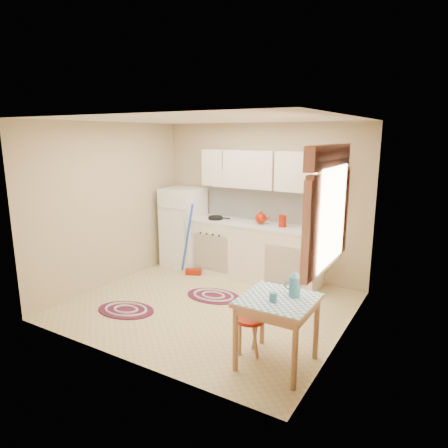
{
  "coord_description": "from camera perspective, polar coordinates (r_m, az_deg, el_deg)",
  "views": [
    {
      "loc": [
        2.81,
        -4.31,
        2.32
      ],
      "look_at": [
        0.09,
        0.25,
        1.12
      ],
      "focal_mm": 32.0,
      "sensor_mm": 36.0,
      "label": 1
    }
  ],
  "objects": [
    {
      "name": "base_cabinets",
      "position": [
        6.55,
        4.07,
        -3.98
      ],
      "size": [
        2.25,
        0.6,
        0.88
      ],
      "primitive_type": "cube",
      "color": "white",
      "rests_on": "ground"
    },
    {
      "name": "red_kettle",
      "position": [
        6.35,
        5.28,
        0.85
      ],
      "size": [
        0.24,
        0.23,
        0.2
      ],
      "primitive_type": null,
      "rotation": [
        0.0,
        0.0,
        0.31
      ],
      "color": "#9C1805",
      "rests_on": "countertop"
    },
    {
      "name": "frying_pan",
      "position": [
        6.71,
        -1.25,
        0.9
      ],
      "size": [
        0.29,
        0.29,
        0.05
      ],
      "primitive_type": "cylinder",
      "rotation": [
        0.0,
        0.0,
        0.21
      ],
      "color": "black",
      "rests_on": "countertop"
    },
    {
      "name": "table",
      "position": [
        4.22,
        7.57,
        -15.03
      ],
      "size": [
        0.72,
        0.72,
        0.72
      ],
      "primitive_type": "cube",
      "color": "tan",
      "rests_on": "ground"
    },
    {
      "name": "mug",
      "position": [
        3.97,
        7.02,
        -10.35
      ],
      "size": [
        0.09,
        0.09,
        0.1
      ],
      "primitive_type": "cylinder",
      "rotation": [
        0.0,
        0.0,
        -0.17
      ],
      "color": "teal",
      "rests_on": "table"
    },
    {
      "name": "countertop",
      "position": [
        6.43,
        4.14,
        -0.05
      ],
      "size": [
        2.27,
        0.62,
        0.04
      ],
      "primitive_type": "cube",
      "color": "silver",
      "rests_on": "base_cabinets"
    },
    {
      "name": "fridge",
      "position": [
        7.13,
        -5.81,
        -0.47
      ],
      "size": [
        0.65,
        0.6,
        1.4
      ],
      "primitive_type": "cube",
      "color": "white",
      "rests_on": "ground"
    },
    {
      "name": "rug_left",
      "position": [
        5.64,
        -13.84,
        -11.84
      ],
      "size": [
        0.89,
        0.68,
        0.02
      ],
      "primitive_type": null,
      "rotation": [
        0.0,
        0.0,
        0.19
      ],
      "color": "maroon",
      "rests_on": "ground"
    },
    {
      "name": "room_shell",
      "position": [
        5.32,
        0.55,
        4.91
      ],
      "size": [
        3.64,
        3.6,
        2.52
      ],
      "color": "#CBBA82",
      "rests_on": "ground"
    },
    {
      "name": "stool",
      "position": [
        4.44,
        3.77,
        -15.68
      ],
      "size": [
        0.32,
        0.32,
        0.42
      ],
      "primitive_type": "cylinder",
      "rotation": [
        0.0,
        0.0,
        -0.06
      ],
      "color": "#9C1805",
      "rests_on": "ground"
    },
    {
      "name": "red_canister",
      "position": [
        6.21,
        8.35,
        0.31
      ],
      "size": [
        0.13,
        0.13,
        0.16
      ],
      "primitive_type": "cylinder",
      "rotation": [
        0.0,
        0.0,
        -0.11
      ],
      "color": "#9C1805",
      "rests_on": "countertop"
    },
    {
      "name": "coffee_pot",
      "position": [
        4.08,
        10.07,
        -8.39
      ],
      "size": [
        0.17,
        0.15,
        0.29
      ],
      "primitive_type": null,
      "rotation": [
        0.0,
        0.0,
        0.23
      ],
      "color": "teal",
      "rests_on": "table"
    },
    {
      "name": "rug_center",
      "position": [
        5.93,
        -1.53,
        -10.23
      ],
      "size": [
        0.86,
        0.62,
        0.02
      ],
      "primitive_type": null,
      "rotation": [
        0.0,
        0.0,
        0.09
      ],
      "color": "maroon",
      "rests_on": "ground"
    },
    {
      "name": "broom",
      "position": [
        6.63,
        -4.5,
        -2.35
      ],
      "size": [
        0.3,
        0.22,
        1.2
      ],
      "primitive_type": null,
      "rotation": [
        0.0,
        0.0,
        0.42
      ],
      "color": "blue",
      "rests_on": "ground"
    }
  ]
}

